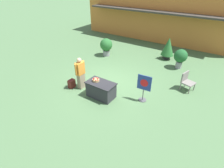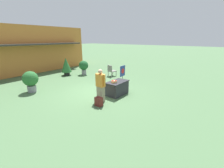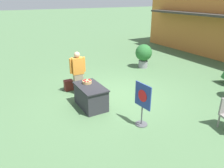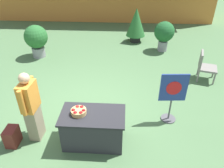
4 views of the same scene
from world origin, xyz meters
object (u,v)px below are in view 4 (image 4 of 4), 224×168
(display_table, at_px, (93,128))
(patio_chair, at_px, (205,65))
(person_visitor, at_px, (31,107))
(apple_basket, at_px, (79,111))
(potted_plant_near_right, at_px, (36,39))
(potted_plant_far_left, at_px, (164,33))
(backpack, at_px, (12,136))
(poster_board, at_px, (172,96))
(potted_plant_near_left, at_px, (136,23))

(display_table, xyz_separation_m, patio_chair, (3.11, 2.85, 0.12))
(person_visitor, bearing_deg, apple_basket, -0.53)
(potted_plant_near_right, distance_m, potted_plant_far_left, 4.92)
(backpack, height_order, poster_board, poster_board)
(apple_basket, bearing_deg, potted_plant_near_left, 77.39)
(backpack, relative_size, patio_chair, 0.46)
(backpack, bearing_deg, person_visitor, 30.72)
(person_visitor, height_order, poster_board, person_visitor)
(potted_plant_far_left, bearing_deg, potted_plant_near_right, -169.76)
(display_table, relative_size, potted_plant_far_left, 1.12)
(apple_basket, height_order, backpack, apple_basket)
(poster_board, relative_size, potted_plant_far_left, 1.08)
(display_table, height_order, potted_plant_near_left, potted_plant_near_left)
(person_visitor, bearing_deg, potted_plant_far_left, 58.67)
(potted_plant_near_left, bearing_deg, patio_chair, -56.95)
(backpack, bearing_deg, apple_basket, 7.74)
(person_visitor, relative_size, potted_plant_far_left, 1.36)
(person_visitor, xyz_separation_m, patio_chair, (4.40, 2.78, -0.32))
(potted_plant_near_right, bearing_deg, potted_plant_near_left, 25.61)
(potted_plant_near_left, bearing_deg, potted_plant_far_left, -40.66)
(poster_board, relative_size, potted_plant_near_left, 0.87)
(backpack, bearing_deg, potted_plant_near_right, 102.49)
(display_table, bearing_deg, person_visitor, 176.92)
(potted_plant_near_left, distance_m, potted_plant_far_left, 1.43)
(patio_chair, height_order, potted_plant_near_right, potted_plant_near_right)
(display_table, xyz_separation_m, potted_plant_near_left, (1.06, 6.00, 0.45))
(display_table, distance_m, potted_plant_near_left, 6.11)
(potted_plant_near_left, bearing_deg, poster_board, -82.50)
(apple_basket, relative_size, person_visitor, 0.19)
(backpack, height_order, potted_plant_far_left, potted_plant_far_left)
(person_visitor, xyz_separation_m, potted_plant_near_left, (2.35, 5.93, 0.00))
(display_table, distance_m, backpack, 1.74)
(poster_board, bearing_deg, potted_plant_near_left, -176.95)
(display_table, height_order, backpack, display_table)
(patio_chair, bearing_deg, apple_basket, -124.39)
(person_visitor, height_order, patio_chair, person_visitor)
(patio_chair, bearing_deg, display_table, -121.90)
(display_table, height_order, patio_chair, patio_chair)
(apple_basket, height_order, potted_plant_far_left, potted_plant_far_left)
(backpack, distance_m, patio_chair, 5.72)
(potted_plant_far_left, bearing_deg, patio_chair, -66.40)
(potted_plant_near_left, relative_size, potted_plant_far_left, 1.23)
(backpack, bearing_deg, poster_board, 16.24)
(display_table, distance_m, patio_chair, 4.22)
(display_table, relative_size, poster_board, 1.04)
(poster_board, height_order, potted_plant_near_right, poster_board)
(person_visitor, distance_m, poster_board, 3.12)
(apple_basket, distance_m, patio_chair, 4.44)
(apple_basket, relative_size, potted_plant_near_left, 0.21)
(apple_basket, distance_m, poster_board, 2.18)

